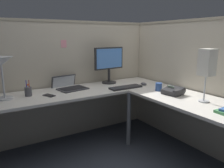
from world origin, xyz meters
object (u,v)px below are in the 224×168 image
at_px(desk_lamp_dome, 1,65).
at_px(coffee_mug, 159,87).
at_px(computer_mouse, 144,84).
at_px(office_phone, 173,91).
at_px(keyboard, 126,87).
at_px(laptop, 69,86).
at_px(desk_lamp_paper, 207,64).
at_px(pen_cup, 28,91).
at_px(cell_phone, 49,95).
at_px(monitor, 109,62).

distance_m(desk_lamp_dome, coffee_mug, 1.76).
height_order(computer_mouse, office_phone, office_phone).
bearing_deg(desk_lamp_dome, keyboard, -10.76).
bearing_deg(keyboard, desk_lamp_dome, 169.23).
xyz_separation_m(laptop, keyboard, (0.62, -0.38, -0.01)).
xyz_separation_m(desk_lamp_dome, desk_lamp_paper, (1.71, -1.15, 0.02)).
xyz_separation_m(pen_cup, desk_lamp_paper, (1.47, -1.15, 0.33)).
height_order(cell_phone, coffee_mug, coffee_mug).
relative_size(computer_mouse, desk_lamp_paper, 0.20).
bearing_deg(cell_phone, computer_mouse, -28.44).
xyz_separation_m(laptop, pen_cup, (-0.51, -0.13, 0.03)).
bearing_deg(desk_lamp_dome, laptop, 9.10).
bearing_deg(computer_mouse, laptop, 158.97).
bearing_deg(computer_mouse, monitor, 133.23).
relative_size(laptop, computer_mouse, 4.16).
distance_m(pen_cup, office_phone, 1.62).
height_order(keyboard, desk_lamp_paper, desk_lamp_paper).
bearing_deg(monitor, keyboard, -86.75).
bearing_deg(computer_mouse, coffee_mug, -97.73).
relative_size(monitor, keyboard, 1.16).
height_order(desk_lamp_dome, pen_cup, desk_lamp_dome).
bearing_deg(computer_mouse, desk_lamp_paper, -88.48).
bearing_deg(computer_mouse, cell_phone, 174.56).
relative_size(laptop, coffee_mug, 4.51).
bearing_deg(pen_cup, office_phone, -29.16).
relative_size(monitor, office_phone, 2.19).
bearing_deg(pen_cup, monitor, 6.38).
xyz_separation_m(keyboard, coffee_mug, (0.27, -0.32, 0.04)).
distance_m(pen_cup, cell_phone, 0.23).
height_order(computer_mouse, pen_cup, pen_cup).
bearing_deg(monitor, pen_cup, -173.62).
relative_size(computer_mouse, pen_cup, 0.58).
height_order(cell_phone, office_phone, office_phone).
distance_m(keyboard, office_phone, 0.61).
distance_m(laptop, coffee_mug, 1.13).
bearing_deg(computer_mouse, desk_lamp_dome, 171.97).
relative_size(desk_lamp_dome, pen_cup, 2.47).
distance_m(desk_lamp_paper, coffee_mug, 0.67).
bearing_deg(pen_cup, cell_phone, -29.77).
height_order(desk_lamp_dome, coffee_mug, desk_lamp_dome).
xyz_separation_m(monitor, cell_phone, (-0.92, -0.24, -0.29)).
bearing_deg(cell_phone, office_phone, -52.06).
relative_size(keyboard, pen_cup, 2.39).
bearing_deg(monitor, computer_mouse, -46.77).
bearing_deg(laptop, office_phone, -45.47).
distance_m(desk_lamp_dome, desk_lamp_paper, 2.06).
distance_m(monitor, cell_phone, 0.99).
xyz_separation_m(laptop, coffee_mug, (0.89, -0.70, 0.02)).
height_order(laptop, keyboard, laptop).
height_order(laptop, coffee_mug, laptop).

